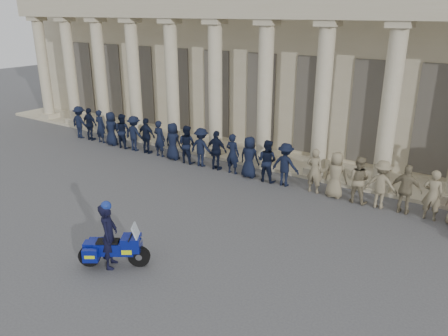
% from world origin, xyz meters
% --- Properties ---
extents(ground, '(90.00, 90.00, 0.00)m').
position_xyz_m(ground, '(0.00, 0.00, 0.00)').
color(ground, '#48484B').
rests_on(ground, ground).
extents(building, '(40.00, 12.50, 9.00)m').
position_xyz_m(building, '(-0.00, 14.74, 4.52)').
color(building, '#B7AA89').
rests_on(building, ground).
extents(officer_rank, '(21.49, 0.66, 1.75)m').
position_xyz_m(officer_rank, '(-1.63, 6.41, 0.88)').
color(officer_rank, black).
rests_on(officer_rank, ground).
extents(motorcycle, '(1.70, 1.35, 1.26)m').
position_xyz_m(motorcycle, '(-0.56, -1.50, 0.54)').
color(motorcycle, black).
rests_on(motorcycle, ground).
extents(rider, '(0.74, 0.81, 1.94)m').
position_xyz_m(rider, '(-0.65, -1.56, 0.96)').
color(rider, black).
rests_on(rider, ground).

